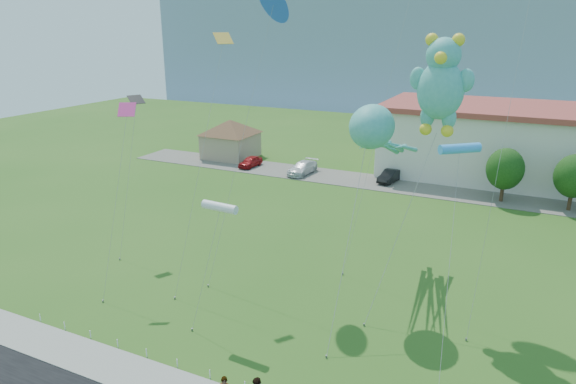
{
  "coord_description": "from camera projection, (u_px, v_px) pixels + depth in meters",
  "views": [
    {
      "loc": [
        11.76,
        -18.95,
        16.67
      ],
      "look_at": [
        -1.16,
        8.0,
        7.02
      ],
      "focal_mm": 32.0,
      "sensor_mm": 36.0,
      "label": 1
    }
  ],
  "objects": [
    {
      "name": "small_kite_blue",
      "position": [
        272.0,
        9.0,
        33.52
      ],
      "size": [
        2.84,
        6.98,
        18.89
      ],
      "color": "blue",
      "rests_on": "ground"
    },
    {
      "name": "parking_strip",
      "position": [
        404.0,
        186.0,
        56.25
      ],
      "size": [
        70.0,
        6.0,
        0.06
      ],
      "primitive_type": "cube",
      "color": "#59544C",
      "rests_on": "ground"
    },
    {
      "name": "parked_car_red",
      "position": [
        250.0,
        162.0,
        63.68
      ],
      "size": [
        1.82,
        3.9,
        1.29
      ],
      "primitive_type": "imported",
      "rotation": [
        0.0,
        0.0,
        -0.08
      ],
      "color": "#A01315",
      "rests_on": "parking_strip"
    },
    {
      "name": "small_kite_white",
      "position": [
        219.0,
        208.0,
        28.53
      ],
      "size": [
        1.3,
        3.07,
        7.55
      ],
      "color": "white",
      "rests_on": "ground"
    },
    {
      "name": "parked_car_black",
      "position": [
        390.0,
        176.0,
        57.47
      ],
      "size": [
        2.0,
        4.21,
        1.33
      ],
      "primitive_type": "imported",
      "rotation": [
        0.0,
        0.0,
        -0.15
      ],
      "color": "black",
      "rests_on": "parking_strip"
    },
    {
      "name": "small_kite_pink",
      "position": [
        124.0,
        131.0,
        33.17
      ],
      "size": [
        1.46,
        5.28,
        11.99
      ],
      "color": "#E83387",
      "rests_on": "ground"
    },
    {
      "name": "pavilion",
      "position": [
        230.0,
        135.0,
        67.77
      ],
      "size": [
        9.2,
        9.2,
        5.0
      ],
      "color": "tan",
      "rests_on": "ground"
    },
    {
      "name": "small_kite_cyan",
      "position": [
        460.0,
        151.0,
        25.93
      ],
      "size": [
        1.45,
        9.32,
        11.23
      ],
      "color": "#359AF1",
      "rests_on": "ground"
    },
    {
      "name": "small_kite_yellow",
      "position": [
        217.0,
        73.0,
        32.95
      ],
      "size": [
        1.29,
        6.71,
        16.4
      ],
      "color": "gold",
      "rests_on": "ground"
    },
    {
      "name": "tree_mid",
      "position": [
        574.0,
        176.0,
        47.77
      ],
      "size": [
        3.6,
        3.6,
        5.47
      ],
      "color": "#3F2B19",
      "rests_on": "ground"
    },
    {
      "name": "tree_near",
      "position": [
        505.0,
        169.0,
        50.24
      ],
      "size": [
        3.6,
        3.6,
        5.47
      ],
      "color": "#3F2B19",
      "rests_on": "ground"
    },
    {
      "name": "parked_car_white",
      "position": [
        302.0,
        168.0,
        60.6
      ],
      "size": [
        2.47,
        5.12,
        1.44
      ],
      "primitive_type": "imported",
      "rotation": [
        0.0,
        0.0,
        -0.09
      ],
      "color": "silver",
      "rests_on": "parking_strip"
    },
    {
      "name": "ground",
      "position": [
        241.0,
        369.0,
        26.22
      ],
      "size": [
        160.0,
        160.0,
        0.0
      ],
      "primitive_type": "plane",
      "color": "#2A5718",
      "rests_on": "ground"
    },
    {
      "name": "teddy_bear_kite",
      "position": [
        441.0,
        83.0,
        29.46
      ],
      "size": [
        4.14,
        6.56,
        16.34
      ],
      "color": "teal",
      "rests_on": "ground"
    },
    {
      "name": "small_kite_black",
      "position": [
        134.0,
        117.0,
        39.04
      ],
      "size": [
        1.65,
        5.07,
        11.81
      ],
      "color": "black",
      "rests_on": "ground"
    },
    {
      "name": "rope_fence",
      "position": [
        227.0,
        380.0,
        25.03
      ],
      "size": [
        26.05,
        0.05,
        0.5
      ],
      "color": "white",
      "rests_on": "ground"
    },
    {
      "name": "octopus_kite",
      "position": [
        378.0,
        136.0,
        32.29
      ],
      "size": [
        2.68,
        15.46,
        12.3
      ],
      "color": "teal",
      "rests_on": "ground"
    },
    {
      "name": "hill_ridge",
      "position": [
        490.0,
        45.0,
        125.36
      ],
      "size": [
        160.0,
        50.0,
        25.0
      ],
      "primitive_type": "cube",
      "color": "gray",
      "rests_on": "ground"
    }
  ]
}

